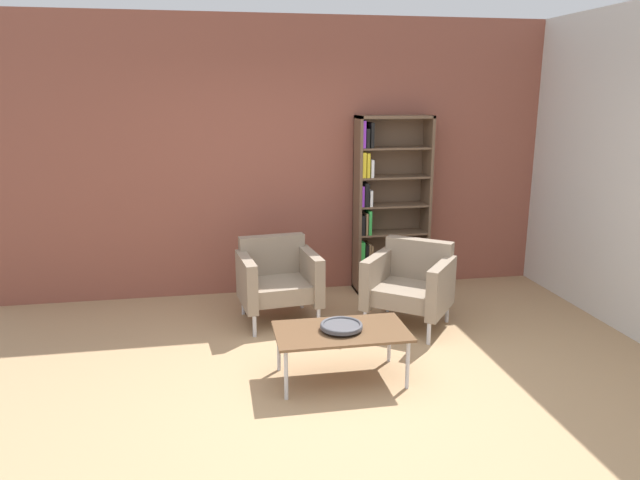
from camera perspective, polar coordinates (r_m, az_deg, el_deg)
name	(u,v)px	position (r m, az deg, el deg)	size (l,w,h in m)	color
ground_plane	(336,394)	(4.42, 1.56, -14.72)	(8.32, 8.32, 0.00)	tan
brick_back_panel	(290,158)	(6.34, -2.97, 7.90)	(6.40, 0.12, 2.90)	brown
bookshelf_tall	(385,206)	(6.42, 6.28, 3.27)	(0.80, 0.30, 1.90)	brown
coffee_table_low	(341,334)	(4.48, 2.08, -9.08)	(1.00, 0.56, 0.40)	brown
decorative_bowl	(341,326)	(4.46, 2.09, -8.30)	(0.32, 0.32, 0.05)	#4C4C51
armchair_spare_guest	(410,283)	(5.55, 8.75, -4.10)	(0.95, 0.94, 0.78)	gray
armchair_corner_red	(278,278)	(5.63, -4.13, -3.69)	(0.79, 0.74, 0.78)	gray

